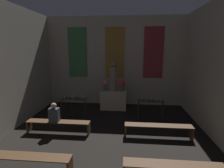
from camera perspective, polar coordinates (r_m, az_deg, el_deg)
wall_back at (r=9.71m, az=0.95°, el=7.48°), size 7.62×0.16×4.83m
altar at (r=9.13m, az=0.46°, el=-5.22°), size 1.33×0.59×0.99m
statue at (r=8.86m, az=0.47°, el=2.07°), size 0.36×0.36×1.47m
flower_vase_left at (r=8.97m, az=-2.27°, el=-0.17°), size 0.30×0.30×0.54m
flower_vase_right at (r=8.90m, az=3.23°, el=-0.27°), size 0.30×0.30×0.54m
candle_rack_left at (r=8.35m, az=-12.36°, el=-5.57°), size 1.14×0.39×1.04m
candle_rack_right at (r=8.04m, az=12.48°, el=-6.26°), size 1.14×0.39×1.04m
pew_second_left at (r=5.34m, az=-26.40°, el=-21.25°), size 2.38×0.36×0.46m
pew_back_left at (r=7.02m, az=-17.11°, el=-12.39°), size 2.38×0.36×0.46m
pew_back_right at (r=6.62m, az=14.85°, el=-13.74°), size 2.38×0.36×0.46m
person_seated at (r=6.91m, az=-18.38°, el=-9.04°), size 0.36×0.24×0.71m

